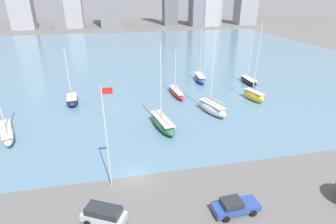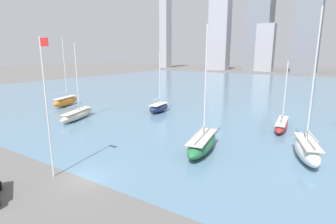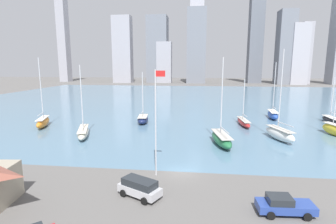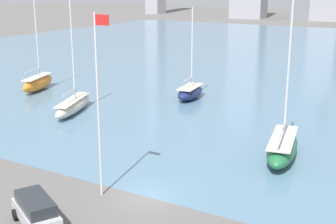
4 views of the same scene
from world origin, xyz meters
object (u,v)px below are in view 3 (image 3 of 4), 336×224
object	(u,v)px
sailboat_blue	(273,114)
sailboat_red	(243,122)
sailboat_white	(280,134)
sailboat_orange	(43,122)
sailboat_black	(331,120)
parked_suv_silver	(140,187)
sailboat_navy	(143,119)
sailboat_cream	(83,132)
sailboat_green	(221,139)
parked_pickup_blue	(284,205)
flag_pole	(156,120)
sailboat_yellow	(334,129)

from	to	relation	value
sailboat_blue	sailboat_red	distance (m)	12.40
sailboat_white	sailboat_orange	bearing A→B (deg)	156.76
sailboat_black	parked_suv_silver	xyz separation A→B (m)	(-36.91, -39.42, 0.22)
sailboat_navy	sailboat_cream	size ratio (longest dim) A/B	0.88
sailboat_green	sailboat_cream	size ratio (longest dim) A/B	1.09
parked_suv_silver	sailboat_green	bearing A→B (deg)	0.33
sailboat_blue	sailboat_black	bearing A→B (deg)	-14.70
parked_pickup_blue	sailboat_cream	bearing A→B (deg)	49.20
sailboat_navy	sailboat_black	size ratio (longest dim) A/B	1.11
sailboat_black	parked_pickup_blue	size ratio (longest dim) A/B	2.08
flag_pole	sailboat_green	size ratio (longest dim) A/B	0.88
sailboat_orange	parked_pickup_blue	xyz separation A→B (m)	(42.10, -29.66, -0.29)
sailboat_white	sailboat_green	bearing A→B (deg)	-176.78
sailboat_green	parked_pickup_blue	bearing A→B (deg)	-89.96
sailboat_orange	sailboat_green	bearing A→B (deg)	-30.82
sailboat_orange	sailboat_white	bearing A→B (deg)	-23.27
flag_pole	parked_suv_silver	world-z (taller)	flag_pole
sailboat_red	flag_pole	bearing A→B (deg)	-122.57
parked_suv_silver	sailboat_white	bearing A→B (deg)	-13.91
sailboat_yellow	sailboat_white	world-z (taller)	sailboat_yellow
sailboat_black	parked_pickup_blue	world-z (taller)	sailboat_black
sailboat_yellow	sailboat_red	distance (m)	17.48
sailboat_white	sailboat_red	distance (m)	12.25
sailboat_black	sailboat_red	world-z (taller)	sailboat_black
sailboat_yellow	sailboat_orange	bearing A→B (deg)	165.50
sailboat_white	sailboat_red	size ratio (longest dim) A/B	1.56
sailboat_cream	sailboat_blue	world-z (taller)	sailboat_blue
sailboat_green	sailboat_black	xyz separation A→B (m)	(27.01, 20.07, -0.23)
sailboat_yellow	sailboat_black	bearing A→B (deg)	52.83
sailboat_green	sailboat_cream	bearing A→B (deg)	164.28
sailboat_navy	sailboat_white	distance (m)	29.86
sailboat_yellow	sailboat_white	xyz separation A→B (m)	(-11.57, -4.69, -0.07)
sailboat_yellow	parked_suv_silver	world-z (taller)	sailboat_yellow
sailboat_navy	sailboat_black	bearing A→B (deg)	-0.23
parked_pickup_blue	sailboat_black	bearing A→B (deg)	-32.34
sailboat_navy	sailboat_cream	distance (m)	15.63
sailboat_green	parked_suv_silver	world-z (taller)	sailboat_green
sailboat_navy	parked_pickup_blue	bearing A→B (deg)	-66.43
sailboat_orange	sailboat_white	size ratio (longest dim) A/B	0.93
sailboat_orange	sailboat_white	world-z (taller)	sailboat_white
sailboat_yellow	sailboat_blue	world-z (taller)	sailboat_yellow
parked_suv_silver	sailboat_navy	bearing A→B (deg)	39.06
sailboat_green	sailboat_orange	xyz separation A→B (m)	(-38.14, 8.77, 0.08)
parked_suv_silver	flag_pole	bearing A→B (deg)	18.72
sailboat_orange	sailboat_cream	distance (m)	13.89
sailboat_cream	sailboat_black	world-z (taller)	sailboat_cream
sailboat_red	parked_suv_silver	bearing A→B (deg)	-119.85
sailboat_cream	sailboat_red	xyz separation A→B (m)	(32.05, 13.23, -0.11)
sailboat_black	sailboat_blue	bearing A→B (deg)	159.81
sailboat_white	parked_pickup_blue	bearing A→B (deg)	-123.04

